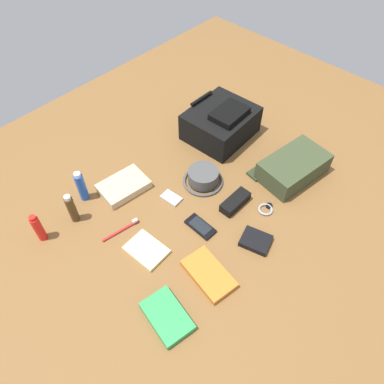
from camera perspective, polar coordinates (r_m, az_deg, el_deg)
The scene contains 17 objects.
ground_plane at distance 1.56m, azimuth -0.00°, elevation -1.22°, with size 2.64×2.02×0.02m, color brown.
backpack at distance 1.78m, azimuth 4.51°, elevation 10.64°, with size 0.32×0.28×0.17m.
toiletry_pouch at distance 1.66m, azimuth 15.33°, elevation 3.76°, with size 0.32×0.26×0.10m.
bucket_hat at distance 1.59m, azimuth 1.75°, elevation 2.27°, with size 0.18×0.18×0.07m.
sunscreen_spray at distance 1.50m, azimuth -22.76°, elevation -5.17°, with size 0.03×0.03×0.14m.
cologne_bottle at distance 1.50m, azimuth -18.15°, elevation -2.46°, with size 0.03×0.03×0.14m.
deodorant_spray at distance 1.56m, azimuth -16.79°, elevation 0.83°, with size 0.04×0.04×0.15m.
paperback_novel at distance 1.28m, azimuth -3.90°, elevation -18.70°, with size 0.14×0.20×0.03m.
travel_guidebook at distance 1.35m, azimuth 2.60°, elevation -12.63°, with size 0.14×0.21×0.02m.
cell_phone at distance 1.46m, azimuth 1.30°, elevation -5.37°, with size 0.06×0.13×0.01m.
media_player at distance 1.55m, azimuth -3.23°, elevation -0.93°, with size 0.06×0.09×0.01m.
wristwatch at distance 1.54m, azimuth 11.40°, elevation -2.58°, with size 0.07×0.06×0.01m.
toothbrush at distance 1.47m, azimuth -10.65°, elevation -5.66°, with size 0.16×0.04×0.02m.
wallet at distance 1.43m, azimuth 9.86°, elevation -7.46°, with size 0.09×0.11×0.02m, color black.
notepad at distance 1.41m, azimuth -7.09°, elevation -8.90°, with size 0.11×0.15×0.02m, color beige.
folded_towel at distance 1.59m, azimuth -10.56°, elevation 0.91°, with size 0.20×0.14×0.04m, color #C6B289.
sunglasses_case at distance 1.52m, azimuth 6.71°, elevation -1.55°, with size 0.14×0.06×0.04m, color black.
Camera 1 is at (-0.71, -0.66, 1.21)m, focal length 34.38 mm.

